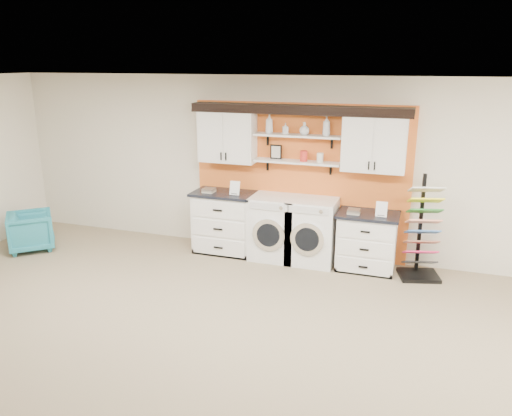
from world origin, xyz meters
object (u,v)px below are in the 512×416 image
(washer, at_px, (275,227))
(dryer, at_px, (312,231))
(sample_rack, at_px, (421,245))
(armchair, at_px, (31,231))
(base_cabinet_right, at_px, (367,241))
(base_cabinet_left, at_px, (225,222))

(washer, bearing_deg, dryer, 0.00)
(dryer, distance_m, sample_rack, 1.59)
(washer, distance_m, dryer, 0.60)
(sample_rack, bearing_deg, armchair, 173.52)
(sample_rack, xyz_separation_m, armchair, (-6.09, -0.88, -0.18))
(dryer, relative_size, armchair, 1.45)
(base_cabinet_right, relative_size, sample_rack, 0.59)
(base_cabinet_right, distance_m, dryer, 0.83)
(base_cabinet_right, height_order, armchair, base_cabinet_right)
(base_cabinet_right, bearing_deg, armchair, -169.96)
(base_cabinet_left, relative_size, washer, 1.02)
(base_cabinet_left, distance_m, washer, 0.84)
(base_cabinet_right, relative_size, dryer, 0.89)
(sample_rack, bearing_deg, dryer, 163.28)
(base_cabinet_right, distance_m, armchair, 5.41)
(armchair, bearing_deg, base_cabinet_right, -122.33)
(base_cabinet_right, xyz_separation_m, dryer, (-0.83, -0.00, 0.07))
(washer, relative_size, sample_rack, 0.67)
(washer, height_order, armchair, washer)
(base_cabinet_right, xyz_separation_m, washer, (-1.42, -0.00, 0.07))
(base_cabinet_left, height_order, armchair, base_cabinet_left)
(washer, xyz_separation_m, sample_rack, (2.19, -0.06, -0.01))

